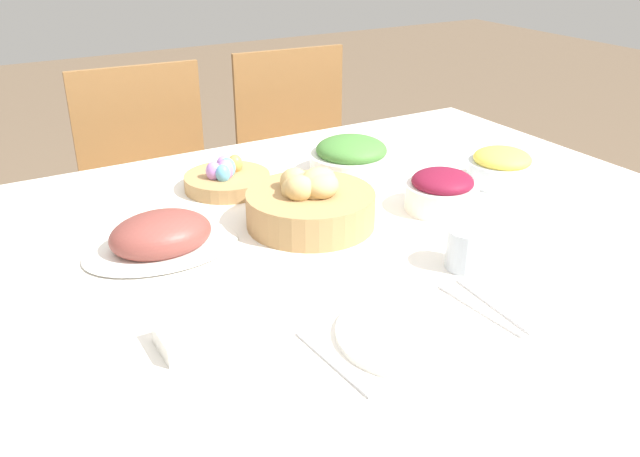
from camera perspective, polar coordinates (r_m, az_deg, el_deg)
The scene contains 15 objects.
dining_table at distance 1.59m, azimuth -2.39°, elevation -12.52°, with size 1.85×1.17×0.74m.
chair_far_right at distance 2.47m, azimuth -1.35°, elevation 5.05°, with size 0.45×0.45×0.90m.
chair_far_center at distance 2.28m, azimuth -13.72°, elevation 2.46°, with size 0.45×0.45×0.90m.
bread_basket at distance 1.41m, azimuth -0.81°, elevation 2.18°, with size 0.27×0.27×0.13m.
egg_basket at distance 1.62m, azimuth -7.85°, elevation 4.18°, with size 0.20×0.20×0.08m.
ham_platter at distance 1.35m, azimuth -13.23°, elevation -0.71°, with size 0.31×0.21×0.09m.
pineapple_bowl at distance 1.69m, azimuth 15.03°, elevation 5.04°, with size 0.16×0.16×0.09m.
beet_salad_bowl at distance 1.51m, azimuth 10.22°, elevation 3.12°, with size 0.16×0.16×0.09m.
green_salad_bowl at distance 1.69m, azimuth 2.65°, elevation 6.01°, with size 0.21×0.21×0.09m.
dinner_plate at distance 1.08m, azimuth 7.64°, elevation -8.73°, with size 0.24×0.24×0.01m.
fork at distance 1.01m, azimuth 1.05°, elevation -11.20°, with size 0.02×0.19×0.00m.
knife at distance 1.16m, azimuth 13.29°, elevation -6.68°, with size 0.02×0.19×0.00m.
spoon at distance 1.18m, azimuth 14.37°, elevation -6.26°, with size 0.02×0.19×0.00m.
drinking_cup at distance 1.27m, azimuth 12.33°, elevation -1.65°, with size 0.08×0.08×0.08m.
butter_dish at distance 1.06m, azimuth -9.83°, elevation -8.64°, with size 0.14×0.08×0.03m.
Camera 1 is at (-0.57, -1.12, 1.35)m, focal length 38.00 mm.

